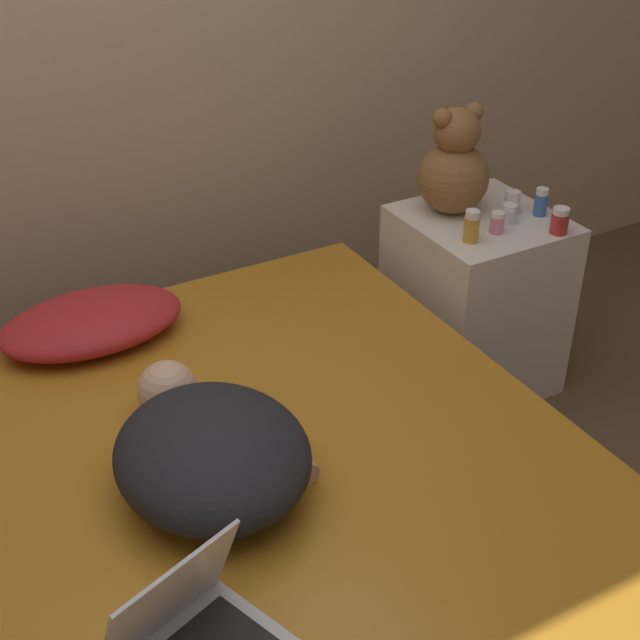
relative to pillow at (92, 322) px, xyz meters
The scene contains 14 objects.
ground_plane 0.88m from the pillow, 84.91° to the right, with size 12.00×12.00×0.00m, color brown.
wall_back 0.92m from the pillow, 82.49° to the left, with size 8.00×0.06×2.60m.
bed 0.77m from the pillow, 84.91° to the right, with size 1.80×1.83×0.46m.
nightstand 1.29m from the pillow, ahead, with size 0.48×0.49×0.63m.
pillow is the anchor object (origin of this frame).
person_lying 0.74m from the pillow, 85.49° to the right, with size 0.46×0.65×0.20m.
laptop 1.17m from the pillow, 98.13° to the right, with size 0.36×0.32×0.23m.
teddy_bear 1.23m from the pillow, ahead, with size 0.23×0.23×0.36m.
bottle_pink 1.27m from the pillow, 12.95° to the right, with size 0.04×0.04×0.07m.
bottle_amber 1.17m from the pillow, 14.64° to the right, with size 0.05×0.05×0.10m.
bottle_red 1.46m from the pillow, 15.23° to the right, with size 0.06×0.06×0.09m.
bottle_clear 1.34m from the pillow, 10.55° to the right, with size 0.05×0.05×0.06m.
bottle_white 1.39m from the pillow, ahead, with size 0.05×0.05×0.08m.
bottle_blue 1.46m from the pillow, ahead, with size 0.04×0.04×0.09m.
Camera 1 is at (-0.55, -1.51, 1.87)m, focal length 50.00 mm.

